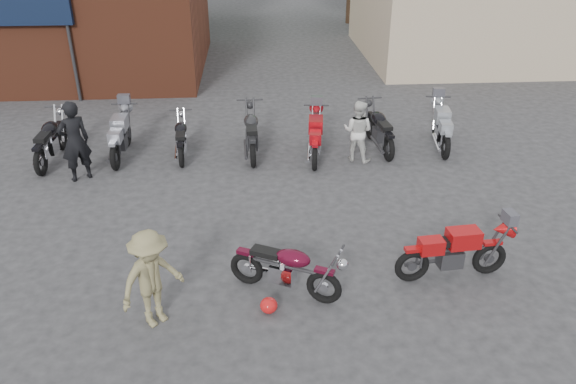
{
  "coord_description": "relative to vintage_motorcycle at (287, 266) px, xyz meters",
  "views": [
    {
      "loc": [
        -1.19,
        -7.86,
        5.77
      ],
      "look_at": [
        -0.57,
        1.43,
        0.9
      ],
      "focal_mm": 35.0,
      "sensor_mm": 36.0,
      "label": 1
    }
  ],
  "objects": [
    {
      "name": "ground",
      "position": [
        0.72,
        0.44,
        -0.55
      ],
      "size": [
        90.0,
        90.0,
        0.0
      ],
      "primitive_type": "plane",
      "color": "#2D2E30"
    },
    {
      "name": "row_bike_3",
      "position": [
        -0.51,
        5.78,
        0.08
      ],
      "size": [
        0.76,
        2.17,
        1.25
      ],
      "primitive_type": null,
      "rotation": [
        0.0,
        0.0,
        1.59
      ],
      "color": "#242527",
      "rests_on": "ground"
    },
    {
      "name": "stucco_building",
      "position": [
        9.22,
        15.44,
        1.2
      ],
      "size": [
        10.0,
        8.0,
        3.5
      ],
      "primitive_type": "cube",
      "color": "tan",
      "rests_on": "ground"
    },
    {
      "name": "vintage_motorcycle",
      "position": [
        0.0,
        0.0,
        0.0
      ],
      "size": [
        1.96,
        1.38,
        1.09
      ],
      "primitive_type": null,
      "rotation": [
        0.0,
        0.0,
        -0.45
      ],
      "color": "#4A091C",
      "rests_on": "ground"
    },
    {
      "name": "person_tan",
      "position": [
        -2.03,
        -0.57,
        0.26
      ],
      "size": [
        1.18,
        1.13,
        1.61
      ],
      "primitive_type": "imported",
      "rotation": [
        0.0,
        0.0,
        0.72
      ],
      "color": "#887F54",
      "rests_on": "ground"
    },
    {
      "name": "row_bike_4",
      "position": [
        1.07,
        5.46,
        0.04
      ],
      "size": [
        0.92,
        2.1,
        1.18
      ],
      "primitive_type": null,
      "rotation": [
        0.0,
        0.0,
        1.45
      ],
      "color": "#A30D15",
      "rests_on": "ground"
    },
    {
      "name": "helmet",
      "position": [
        -0.31,
        -0.46,
        -0.42
      ],
      "size": [
        0.36,
        0.36,
        0.26
      ],
      "primitive_type": "ellipsoid",
      "rotation": [
        0.0,
        0.0,
        -0.38
      ],
      "color": "red",
      "rests_on": "ground"
    },
    {
      "name": "person_light",
      "position": [
        2.08,
        5.21,
        0.22
      ],
      "size": [
        0.92,
        0.86,
        1.52
      ],
      "primitive_type": "imported",
      "rotation": [
        0.0,
        0.0,
        2.65
      ],
      "color": "silver",
      "rests_on": "ground"
    },
    {
      "name": "row_bike_0",
      "position": [
        -5.42,
        5.64,
        0.07
      ],
      "size": [
        0.73,
        2.13,
        1.23
      ],
      "primitive_type": null,
      "rotation": [
        0.0,
        0.0,
        1.55
      ],
      "color": "black",
      "rests_on": "ground"
    },
    {
      "name": "row_bike_2",
      "position": [
        -2.26,
        5.76,
        -0.02
      ],
      "size": [
        0.73,
        1.84,
        1.05
      ],
      "primitive_type": null,
      "rotation": [
        0.0,
        0.0,
        1.64
      ],
      "color": "black",
      "rests_on": "ground"
    },
    {
      "name": "brick_building",
      "position": [
        -8.28,
        14.44,
        1.45
      ],
      "size": [
        12.0,
        8.0,
        4.0
      ],
      "primitive_type": "cube",
      "color": "brown",
      "rests_on": "ground"
    },
    {
      "name": "sportbike",
      "position": [
        2.85,
        0.26,
        0.01
      ],
      "size": [
        1.96,
        0.81,
        1.11
      ],
      "primitive_type": null,
      "rotation": [
        0.0,
        0.0,
        0.09
      ],
      "color": "#B40F11",
      "rests_on": "ground"
    },
    {
      "name": "row_bike_6",
      "position": [
        4.39,
        5.88,
        0.05
      ],
      "size": [
        0.97,
        2.14,
        1.2
      ],
      "primitive_type": null,
      "rotation": [
        0.0,
        0.0,
        1.43
      ],
      "color": "#949AA1",
      "rests_on": "ground"
    },
    {
      "name": "row_bike_5",
      "position": [
        2.76,
        5.88,
        0.05
      ],
      "size": [
        0.89,
        2.13,
        1.2
      ],
      "primitive_type": null,
      "rotation": [
        0.0,
        0.0,
        1.67
      ],
      "color": "black",
      "rests_on": "ground"
    },
    {
      "name": "row_bike_1",
      "position": [
        -3.77,
        5.81,
        0.06
      ],
      "size": [
        0.7,
        2.09,
        1.21
      ],
      "primitive_type": null,
      "rotation": [
        0.0,
        0.0,
        1.58
      ],
      "color": "gray",
      "rests_on": "ground"
    },
    {
      "name": "person_dark",
      "position": [
        -4.48,
        4.57,
        0.39
      ],
      "size": [
        0.82,
        0.75,
        1.88
      ],
      "primitive_type": "imported",
      "rotation": [
        0.0,
        0.0,
        3.72
      ],
      "color": "black",
      "rests_on": "ground"
    }
  ]
}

